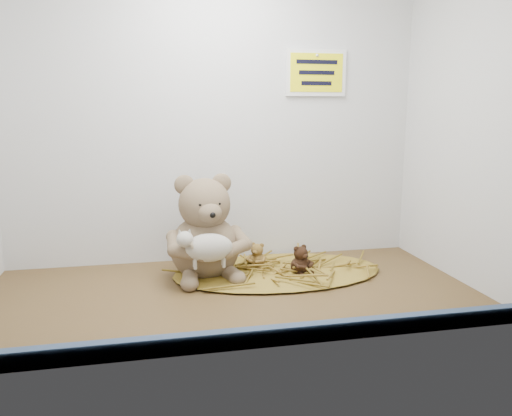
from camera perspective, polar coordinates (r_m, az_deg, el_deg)
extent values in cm
cube|color=#463118|center=(124.75, -2.65, -9.65)|extent=(120.00, 60.00, 0.40)
cube|color=silver|center=(146.35, -4.72, 11.40)|extent=(120.00, 0.40, 90.00)
cube|color=silver|center=(139.25, 22.80, 10.60)|extent=(0.40, 60.00, 90.00)
cube|color=#324460|center=(97.98, 0.11, -14.53)|extent=(119.28, 2.20, 3.60)
ellipsoid|color=olive|center=(138.82, 2.55, -7.21)|extent=(57.89, 33.61, 1.12)
cube|color=yellow|center=(152.82, 6.88, 15.10)|extent=(16.00, 1.20, 11.00)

